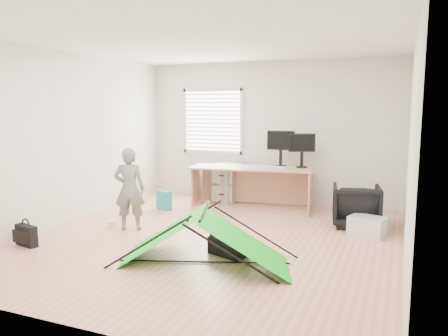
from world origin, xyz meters
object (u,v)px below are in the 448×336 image
at_px(filing_cabinet, 228,182).
at_px(storage_crate, 367,226).
at_px(monitor_right, 302,155).
at_px(office_chair, 356,206).
at_px(monitor_left, 281,153).
at_px(thermos, 280,160).
at_px(laptop_bag, 26,235).
at_px(kite, 204,237).
at_px(person, 130,189).
at_px(desk, 251,187).
at_px(duffel_bag, 228,247).

relative_size(filing_cabinet, storage_crate, 1.51).
height_order(filing_cabinet, monitor_right, monitor_right).
bearing_deg(office_chair, storage_crate, 105.22).
bearing_deg(monitor_right, monitor_left, 160.07).
bearing_deg(thermos, laptop_bag, -125.12).
relative_size(filing_cabinet, kite, 0.36).
relative_size(monitor_left, office_chair, 0.71).
xyz_separation_m(monitor_right, person, (-2.07, -2.37, -0.35)).
relative_size(office_chair, laptop_bag, 1.91).
height_order(desk, thermos, thermos).
bearing_deg(filing_cabinet, office_chair, -4.79).
xyz_separation_m(monitor_left, kite, (-0.06, -3.24, -0.68)).
bearing_deg(kite, monitor_right, 62.84).
height_order(storage_crate, duffel_bag, storage_crate).
height_order(desk, storage_crate, desk).
height_order(monitor_left, laptop_bag, monitor_left).
distance_m(person, kite, 1.87).
height_order(person, kite, person).
xyz_separation_m(person, duffel_bag, (1.78, -0.49, -0.52)).
bearing_deg(person, thermos, -148.25).
bearing_deg(desk, kite, -89.97).
distance_m(monitor_left, laptop_bag, 4.43).
relative_size(filing_cabinet, monitor_left, 1.47).
bearing_deg(laptop_bag, storage_crate, 41.77).
relative_size(monitor_right, storage_crate, 0.97).
bearing_deg(duffel_bag, desk, 123.52).
height_order(filing_cabinet, office_chair, filing_cabinet).
bearing_deg(person, duffel_bag, 141.12).
xyz_separation_m(office_chair, storage_crate, (0.21, -0.45, -0.19)).
xyz_separation_m(desk, duffel_bag, (0.58, -2.56, -0.27)).
bearing_deg(thermos, person, -124.78).
height_order(filing_cabinet, person, person).
xyz_separation_m(monitor_left, thermos, (-0.02, 0.01, -0.12)).
distance_m(filing_cabinet, storage_crate, 3.08).
height_order(monitor_right, duffel_bag, monitor_right).
distance_m(thermos, office_chair, 1.80).
relative_size(storage_crate, laptop_bag, 1.31).
xyz_separation_m(monitor_left, duffel_bag, (0.10, -2.86, -0.89)).
relative_size(thermos, laptop_bag, 0.64).
bearing_deg(storage_crate, monitor_right, 133.69).
bearing_deg(monitor_right, thermos, 157.99).
xyz_separation_m(monitor_right, office_chair, (1.05, -0.87, -0.65)).
xyz_separation_m(person, kite, (1.62, -0.87, -0.31)).
bearing_deg(person, monitor_right, -154.59).
bearing_deg(monitor_left, thermos, 148.09).
distance_m(monitor_right, duffel_bag, 3.01).
bearing_deg(duffel_bag, filing_cabinet, 132.57).
bearing_deg(desk, thermos, 26.51).
distance_m(office_chair, kite, 2.80).
height_order(monitor_left, thermos, monitor_left).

